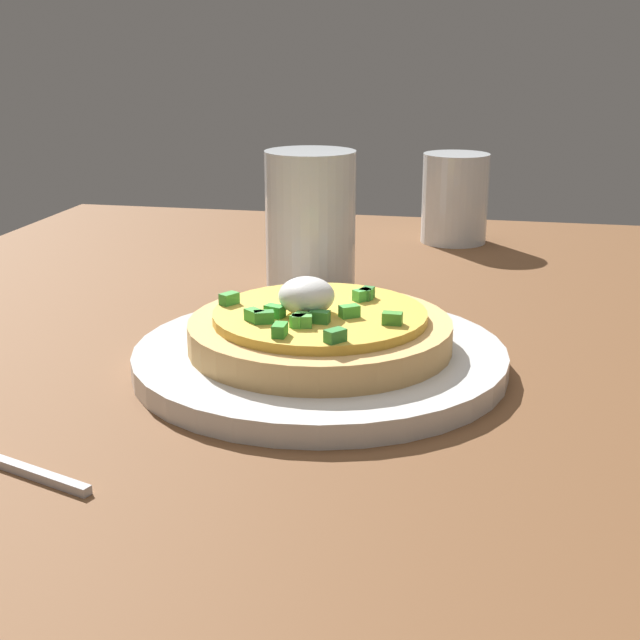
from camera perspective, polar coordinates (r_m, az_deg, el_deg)
name	(u,v)px	position (r cm, az deg, el deg)	size (l,w,h in cm)	color
dining_table	(254,355)	(69.51, -4.24, -2.23)	(98.85, 76.90, 3.38)	brown
plate	(320,358)	(61.47, 0.00, -2.46)	(25.73, 25.73, 1.54)	silver
pizza	(319,329)	(60.71, -0.04, -0.58)	(18.09, 18.09, 5.19)	tan
cup_near	(455,203)	(100.48, 8.64, 7.42)	(7.30, 7.30, 9.83)	silver
cup_far	(310,230)	(79.60, -0.62, 5.83)	(8.06, 8.06, 12.56)	silver
fork	(2,462)	(51.07, -19.78, -8.60)	(4.48, 10.40, 0.50)	#B7B7BC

